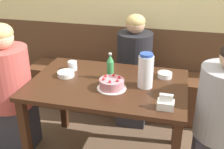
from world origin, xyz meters
TOP-DOWN VIEW (x-y plane):
  - bench_seat at (0.00, 0.83)m, footprint 2.25×0.38m
  - dining_table at (0.00, 0.00)m, footprint 1.23×0.82m
  - birthday_cake at (0.05, -0.09)m, footprint 0.22×0.22m
  - water_pitcher at (0.29, 0.01)m, footprint 0.12×0.12m
  - soju_bottle at (-0.00, 0.08)m, footprint 0.06×0.06m
  - napkin_holder at (0.47, -0.28)m, footprint 0.11×0.08m
  - bowl_soup_white at (-0.37, 0.03)m, footprint 0.14×0.14m
  - bowl_rice_small at (0.43, 0.21)m, footprint 0.12×0.12m
  - glass_water_tall at (-0.36, 0.17)m, footprint 0.08×0.08m
  - person_teal_shirt at (-0.87, -0.04)m, footprint 0.39×0.39m
  - person_pale_blue_shirt at (0.10, 0.67)m, footprint 0.35×0.35m
  - person_grey_tee at (0.87, -0.04)m, footprint 0.39×0.39m

SIDE VIEW (x-z plane):
  - bench_seat at x=0.00m, z-range 0.00..0.48m
  - person_pale_blue_shirt at x=0.10m, z-range -0.02..1.14m
  - person_grey_tee at x=0.87m, z-range 0.00..1.17m
  - person_teal_shirt at x=-0.87m, z-range 0.00..1.19m
  - dining_table at x=0.00m, z-range 0.27..1.03m
  - bowl_soup_white at x=-0.37m, z-range 0.76..0.79m
  - bowl_rice_small at x=0.43m, z-range 0.76..0.80m
  - birthday_cake at x=0.05m, z-range 0.75..0.84m
  - napkin_holder at x=0.47m, z-range 0.74..0.85m
  - glass_water_tall at x=-0.36m, z-range 0.76..0.83m
  - soju_bottle at x=0.00m, z-range 0.75..0.97m
  - water_pitcher at x=0.29m, z-range 0.75..1.02m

